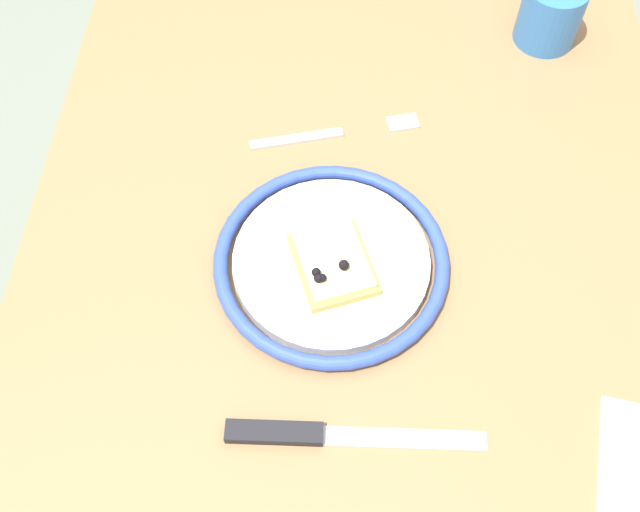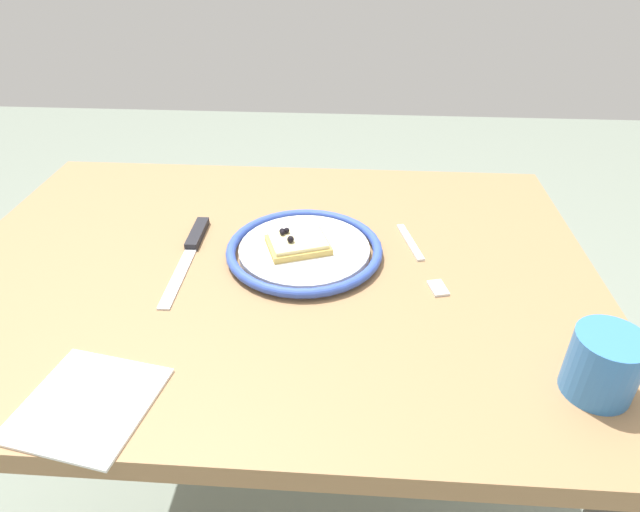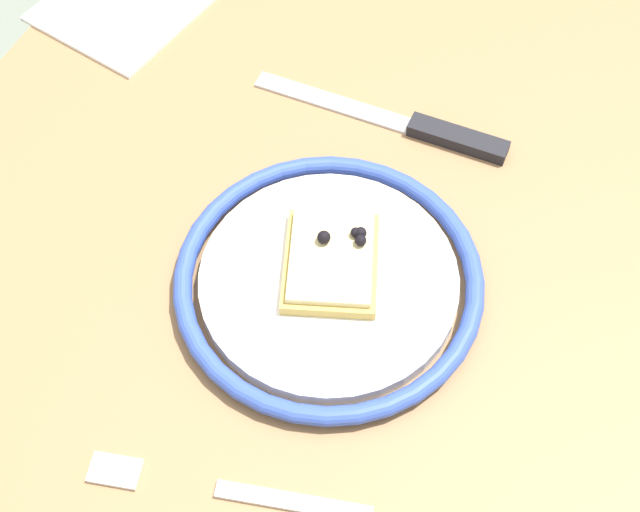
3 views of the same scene
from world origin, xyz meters
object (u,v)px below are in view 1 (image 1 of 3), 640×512
Objects in this scene: knife at (310,434)px; fork at (337,133)px; plate at (331,261)px; dining_table at (351,353)px; cup at (551,13)px; pizza_slice_near at (333,263)px.

knife is 1.21× the size of fork.
plate is 0.18m from knife.
fork reaches higher than dining_table.
knife reaches higher than fork.
dining_table is 0.18m from knife.
cup is (-0.17, 0.26, 0.04)m from fork.
fork is at bearing -173.17° from dining_table.
cup reaches higher than knife.
pizza_slice_near is at bearing 0.96° from fork.
dining_table is 4.03× the size of plate.
knife is 3.04× the size of cup.
cup is at bearing 150.22° from dining_table.
knife is 0.60m from cup.
cup is (-0.36, 0.26, 0.03)m from plate.
knife is at bearing -16.01° from dining_table.
knife is at bearing -4.64° from pizza_slice_near.
dining_table is 4.97× the size of fork.
pizza_slice_near is 0.19m from fork.
plate is at bearing -168.05° from pizza_slice_near.
fork is (-0.36, 0.01, -0.00)m from knife.
fork is at bearing 178.30° from knife.
knife is (0.13, -0.04, 0.11)m from dining_table.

